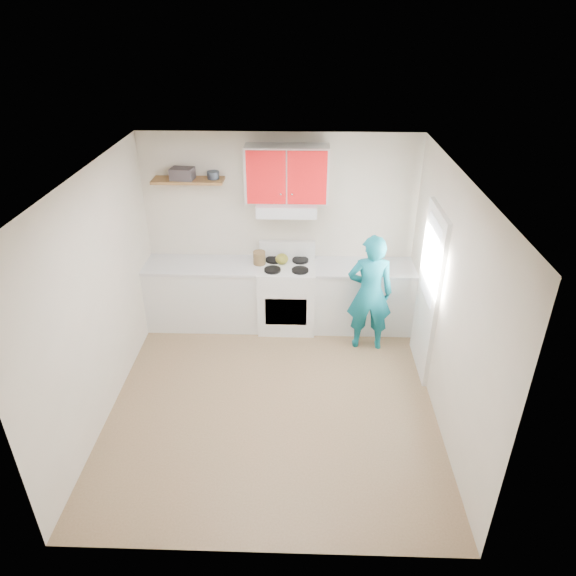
{
  "coord_description": "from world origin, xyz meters",
  "views": [
    {
      "loc": [
        0.31,
        -4.58,
        3.97
      ],
      "look_at": [
        0.15,
        0.55,
        1.15
      ],
      "focal_mm": 32.28,
      "sensor_mm": 36.0,
      "label": 1
    }
  ],
  "objects_px": {
    "stove": "(287,296)",
    "tin": "(213,175)",
    "crock": "(259,259)",
    "kettle": "(282,259)",
    "person": "(370,293)"
  },
  "relations": [
    {
      "from": "stove",
      "to": "tin",
      "type": "height_order",
      "value": "tin"
    },
    {
      "from": "stove",
      "to": "person",
      "type": "distance_m",
      "value": 1.21
    },
    {
      "from": "kettle",
      "to": "person",
      "type": "height_order",
      "value": "person"
    },
    {
      "from": "kettle",
      "to": "tin",
      "type": "bearing_deg",
      "value": 152.13
    },
    {
      "from": "kettle",
      "to": "person",
      "type": "distance_m",
      "value": 1.26
    },
    {
      "from": "stove",
      "to": "crock",
      "type": "bearing_deg",
      "value": 171.85
    },
    {
      "from": "stove",
      "to": "kettle",
      "type": "xyz_separation_m",
      "value": [
        -0.07,
        0.06,
        0.53
      ]
    },
    {
      "from": "stove",
      "to": "crock",
      "type": "height_order",
      "value": "crock"
    },
    {
      "from": "crock",
      "to": "tin",
      "type": "bearing_deg",
      "value": 165.53
    },
    {
      "from": "kettle",
      "to": "crock",
      "type": "bearing_deg",
      "value": 163.05
    },
    {
      "from": "stove",
      "to": "kettle",
      "type": "distance_m",
      "value": 0.54
    },
    {
      "from": "tin",
      "to": "person",
      "type": "xyz_separation_m",
      "value": [
        1.99,
        -0.67,
        -1.3
      ]
    },
    {
      "from": "kettle",
      "to": "person",
      "type": "relative_size",
      "value": 0.11
    },
    {
      "from": "stove",
      "to": "kettle",
      "type": "bearing_deg",
      "value": 136.49
    },
    {
      "from": "kettle",
      "to": "crock",
      "type": "distance_m",
      "value": 0.3
    }
  ]
}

